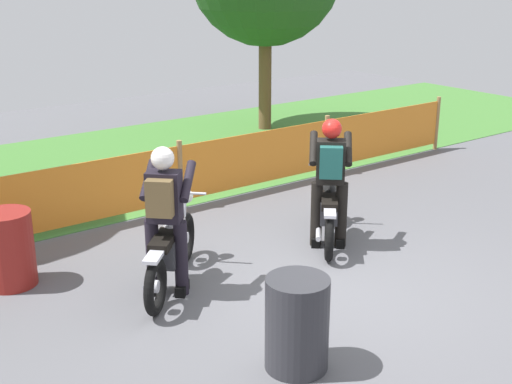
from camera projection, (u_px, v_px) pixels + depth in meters
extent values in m
cube|color=#5B5B60|center=(325.00, 285.00, 7.90)|extent=(24.00, 24.00, 0.02)
cube|color=#427A33|center=(104.00, 167.00, 12.45)|extent=(24.00, 5.47, 0.01)
cylinder|color=#997547|center=(180.00, 175.00, 10.20)|extent=(0.08, 0.08, 1.05)
cylinder|color=#997547|center=(326.00, 145.00, 11.86)|extent=(0.08, 0.08, 1.05)
cylinder|color=#997547|center=(437.00, 123.00, 13.51)|extent=(0.08, 0.08, 1.05)
cube|color=orange|center=(88.00, 192.00, 9.37)|extent=(2.85, 0.02, 0.85)
cube|color=orange|center=(259.00, 158.00, 11.02)|extent=(2.85, 0.02, 0.85)
cube|color=orange|center=(385.00, 133.00, 12.68)|extent=(2.85, 0.02, 0.85)
cylinder|color=brown|center=(265.00, 77.00, 15.01)|extent=(0.28, 0.28, 2.30)
torus|color=black|center=(186.00, 237.00, 8.42)|extent=(0.51, 0.52, 0.62)
cylinder|color=silver|center=(186.00, 237.00, 8.42)|extent=(0.14, 0.14, 0.14)
torus|color=black|center=(156.00, 286.00, 7.14)|extent=(0.51, 0.52, 0.62)
cylinder|color=silver|center=(156.00, 286.00, 7.14)|extent=(0.14, 0.14, 0.14)
cube|color=#38383D|center=(170.00, 247.00, 7.68)|extent=(0.57, 0.58, 0.31)
ellipsoid|color=#B7B7C1|center=(174.00, 223.00, 7.83)|extent=(0.52, 0.53, 0.21)
cube|color=black|center=(164.00, 240.00, 7.40)|extent=(0.53, 0.54, 0.10)
cube|color=silver|center=(154.00, 256.00, 7.04)|extent=(0.36, 0.36, 0.04)
cylinder|color=silver|center=(184.00, 218.00, 8.28)|extent=(0.20, 0.20, 0.55)
sphere|color=white|center=(186.00, 196.00, 8.36)|extent=(0.25, 0.25, 0.18)
cylinder|color=silver|center=(182.00, 193.00, 8.14)|extent=(0.44, 0.43, 0.03)
cylinder|color=silver|center=(152.00, 277.00, 7.50)|extent=(0.42, 0.43, 0.07)
torus|color=black|center=(328.00, 203.00, 9.69)|extent=(0.47, 0.51, 0.59)
cylinder|color=silver|center=(328.00, 203.00, 9.69)|extent=(0.13, 0.13, 0.13)
torus|color=black|center=(329.00, 237.00, 8.46)|extent=(0.47, 0.51, 0.59)
cylinder|color=silver|center=(329.00, 237.00, 8.46)|extent=(0.13, 0.13, 0.13)
cube|color=#38383D|center=(329.00, 208.00, 8.98)|extent=(0.54, 0.56, 0.30)
ellipsoid|color=black|center=(329.00, 189.00, 9.12)|extent=(0.49, 0.51, 0.20)
cube|color=black|center=(329.00, 201.00, 8.71)|extent=(0.50, 0.52, 0.09)
cube|color=silver|center=(330.00, 213.00, 8.36)|extent=(0.33, 0.35, 0.04)
cylinder|color=silver|center=(328.00, 186.00, 9.55)|extent=(0.18, 0.20, 0.53)
sphere|color=white|center=(329.00, 168.00, 9.63)|extent=(0.24, 0.24, 0.17)
cylinder|color=silver|center=(329.00, 165.00, 9.42)|extent=(0.44, 0.39, 0.03)
cylinder|color=silver|center=(318.00, 232.00, 8.80)|extent=(0.39, 0.43, 0.06)
cylinder|color=black|center=(153.00, 256.00, 7.58)|extent=(0.21, 0.21, 0.86)
cube|color=black|center=(154.00, 287.00, 7.70)|extent=(0.26, 0.26, 0.12)
cylinder|color=black|center=(181.00, 258.00, 7.54)|extent=(0.21, 0.21, 0.86)
cube|color=black|center=(182.00, 288.00, 7.66)|extent=(0.26, 0.26, 0.12)
cube|color=black|center=(164.00, 196.00, 7.34)|extent=(0.43, 0.42, 0.56)
cylinder|color=black|center=(148.00, 180.00, 7.50)|extent=(0.41, 0.42, 0.38)
cylinder|color=black|center=(188.00, 181.00, 7.44)|extent=(0.41, 0.42, 0.38)
sphere|color=white|center=(163.00, 158.00, 7.21)|extent=(0.35, 0.35, 0.25)
cube|color=black|center=(165.00, 156.00, 7.30)|extent=(0.15, 0.15, 0.08)
cube|color=brown|center=(160.00, 198.00, 7.17)|extent=(0.31, 0.31, 0.40)
cylinder|color=black|center=(316.00, 214.00, 8.87)|extent=(0.21, 0.21, 0.86)
cube|color=black|center=(316.00, 240.00, 8.99)|extent=(0.25, 0.27, 0.12)
cylinder|color=black|center=(341.00, 215.00, 8.85)|extent=(0.21, 0.21, 0.86)
cube|color=black|center=(340.00, 241.00, 8.96)|extent=(0.25, 0.27, 0.12)
cube|color=black|center=(331.00, 162.00, 8.64)|extent=(0.43, 0.42, 0.56)
cylinder|color=black|center=(314.00, 148.00, 8.79)|extent=(0.39, 0.43, 0.38)
cylinder|color=black|center=(348.00, 149.00, 8.75)|extent=(0.39, 0.43, 0.38)
sphere|color=red|center=(332.00, 129.00, 8.50)|extent=(0.35, 0.35, 0.25)
cube|color=black|center=(332.00, 127.00, 8.60)|extent=(0.15, 0.14, 0.08)
cube|color=#194C47|center=(331.00, 162.00, 8.46)|extent=(0.32, 0.31, 0.40)
cylinder|color=maroon|center=(8.00, 249.00, 7.76)|extent=(0.58, 0.58, 0.88)
cylinder|color=#2D2D33|center=(297.00, 324.00, 6.15)|extent=(0.58, 0.58, 0.88)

